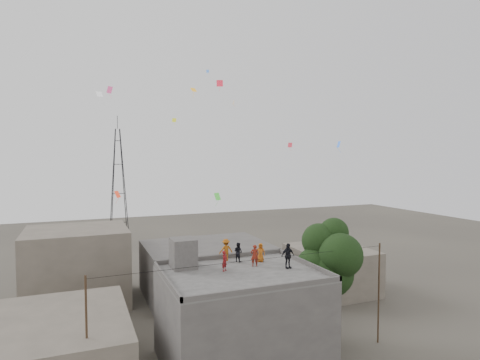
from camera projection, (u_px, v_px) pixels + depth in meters
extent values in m
cube|color=#494644|center=(241.00, 319.00, 26.34)|extent=(10.00, 8.00, 6.00)
cube|color=#4A4846|center=(241.00, 273.00, 26.17)|extent=(10.00, 8.00, 0.10)
cube|color=#494644|center=(221.00, 257.00, 29.79)|extent=(10.00, 0.15, 0.30)
cube|color=#494644|center=(267.00, 288.00, 22.53)|extent=(10.00, 0.15, 0.30)
cube|color=#494644|center=(306.00, 263.00, 28.01)|extent=(0.15, 8.00, 0.30)
cube|color=#494644|center=(166.00, 279.00, 24.31)|extent=(0.15, 8.00, 0.30)
cube|color=#494644|center=(183.00, 253.00, 27.32)|extent=(1.60, 1.80, 2.00)
cube|color=#5F564B|center=(60.00, 350.00, 24.12)|extent=(8.00, 10.00, 4.00)
cube|color=#494644|center=(207.00, 269.00, 40.07)|extent=(12.00, 9.00, 5.00)
cube|color=#5F564B|center=(77.00, 266.00, 37.36)|extent=(9.00, 8.00, 7.00)
cube|color=#5F564B|center=(331.00, 269.00, 40.89)|extent=(7.00, 8.00, 4.40)
cylinder|color=black|center=(329.00, 315.00, 29.56)|extent=(0.44, 0.44, 4.00)
cylinder|color=black|center=(330.00, 293.00, 29.62)|extent=(0.64, 0.91, 2.14)
sphere|color=black|center=(329.00, 272.00, 29.39)|extent=(3.60, 3.60, 3.60)
sphere|color=black|center=(339.00, 259.00, 30.03)|extent=(3.00, 3.00, 3.00)
sphere|color=black|center=(315.00, 266.00, 29.49)|extent=(2.80, 2.80, 2.80)
sphere|color=black|center=(341.00, 255.00, 28.72)|extent=(3.20, 3.20, 3.20)
sphere|color=black|center=(319.00, 241.00, 29.98)|extent=(2.60, 2.60, 2.60)
sphere|color=black|center=(334.00, 232.00, 30.09)|extent=(2.20, 2.20, 2.20)
cylinder|color=black|center=(87.00, 344.00, 21.35)|extent=(0.12, 0.12, 7.40)
cylinder|color=black|center=(379.00, 293.00, 29.32)|extent=(0.12, 0.12, 7.40)
cylinder|color=black|center=(256.00, 260.00, 25.14)|extent=(20.00, 0.52, 0.02)
cylinder|color=black|center=(113.00, 188.00, 60.41)|extent=(1.27, 1.27, 18.01)
cylinder|color=black|center=(125.00, 188.00, 61.05)|extent=(1.27, 1.27, 18.01)
cylinder|color=black|center=(124.00, 187.00, 62.62)|extent=(1.27, 1.27, 18.01)
cylinder|color=black|center=(112.00, 187.00, 61.98)|extent=(1.27, 1.27, 18.01)
cube|color=black|center=(119.00, 223.00, 61.81)|extent=(2.36, 0.08, 0.08)
cube|color=black|center=(119.00, 223.00, 61.81)|extent=(0.08, 2.36, 0.08)
cube|color=black|center=(119.00, 194.00, 61.56)|extent=(1.81, 0.08, 0.08)
cube|color=black|center=(119.00, 194.00, 61.56)|extent=(0.08, 1.81, 0.08)
cube|color=black|center=(118.00, 164.00, 61.31)|extent=(1.26, 0.08, 0.08)
cube|color=black|center=(118.00, 164.00, 61.31)|extent=(0.08, 1.26, 0.08)
cube|color=black|center=(118.00, 141.00, 61.11)|extent=(0.82, 0.08, 0.08)
cube|color=black|center=(118.00, 141.00, 61.11)|extent=(0.08, 0.82, 0.08)
cylinder|color=black|center=(117.00, 122.00, 60.96)|extent=(0.08, 0.08, 2.00)
imported|color=maroon|center=(255.00, 256.00, 27.65)|extent=(0.62, 0.49, 1.51)
imported|color=#B95B15|center=(261.00, 252.00, 28.90)|extent=(0.79, 0.69, 1.35)
imported|color=black|center=(238.00, 252.00, 28.94)|extent=(0.79, 0.84, 1.38)
imported|color=black|center=(288.00, 256.00, 27.16)|extent=(1.04, 0.50, 1.72)
imported|color=#A55312|center=(226.00, 250.00, 29.14)|extent=(1.04, 0.60, 1.60)
imported|color=maroon|center=(225.00, 261.00, 26.53)|extent=(0.58, 0.57, 1.34)
plane|color=#F93A1A|center=(117.00, 194.00, 27.01)|extent=(0.47, 0.53, 0.44)
plane|color=red|center=(220.00, 83.00, 31.44)|extent=(0.51, 0.33, 0.48)
plane|color=yellow|center=(174.00, 120.00, 36.11)|extent=(0.37, 0.18, 0.33)
plane|color=blue|center=(339.00, 144.00, 32.30)|extent=(0.26, 0.54, 0.50)
plane|color=silver|center=(99.00, 94.00, 33.34)|extent=(0.58, 0.45, 0.44)
plane|color=orange|center=(234.00, 102.00, 40.48)|extent=(0.15, 0.37, 0.37)
plane|color=green|center=(217.00, 197.00, 25.60)|extent=(0.51, 0.41, 0.46)
plane|color=#D03142|center=(290.00, 145.00, 37.58)|extent=(0.45, 0.13, 0.44)
plane|color=#F9A71A|center=(194.00, 90.00, 27.11)|extent=(0.45, 0.38, 0.28)
plane|color=#508AF0|center=(208.00, 71.00, 43.51)|extent=(0.31, 0.25, 0.31)
plane|color=#E44889|center=(110.00, 90.00, 25.98)|extent=(0.43, 0.43, 0.43)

